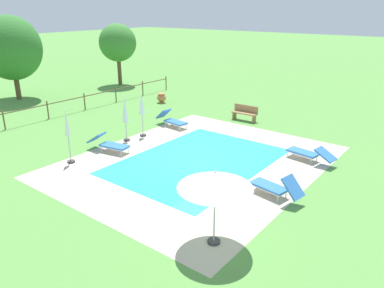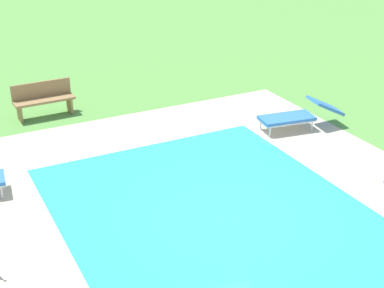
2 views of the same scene
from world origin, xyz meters
name	(u,v)px [view 2 (image 2 of 2)]	position (x,y,z in m)	size (l,w,h in m)	color
ground_plane	(226,226)	(0.00, 0.00, 0.00)	(160.00, 160.00, 0.00)	#599342
pool_deck_paving	(226,226)	(0.00, 0.00, 0.00)	(11.28, 9.23, 0.01)	beige
swimming_pool_water	(226,226)	(0.00, 0.00, 0.01)	(7.29, 5.24, 0.01)	#2DB7C6
pool_coping_rim	(226,225)	(0.00, 0.00, 0.01)	(7.77, 5.72, 0.01)	beige
sun_lounger_north_end	(298,115)	(2.91, -3.69, 0.35)	(0.90, 2.14, 0.72)	#3370BC
wooden_bench_lawn_side	(43,98)	(6.53, 1.53, 0.47)	(0.48, 1.51, 0.87)	#937047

